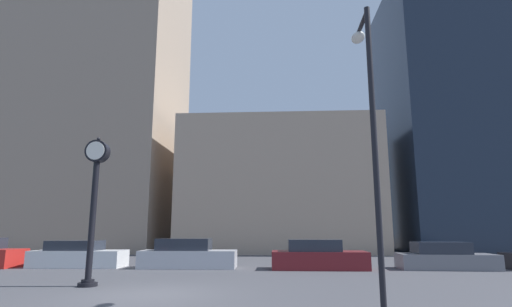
% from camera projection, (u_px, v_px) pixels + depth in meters
% --- Properties ---
extents(ground_plane, '(200.00, 200.00, 0.00)m').
position_uv_depth(ground_plane, '(147.00, 295.00, 11.39)').
color(ground_plane, '#424247').
extents(building_tall_tower, '(14.72, 12.00, 28.30)m').
position_uv_depth(building_tall_tower, '(99.00, 100.00, 38.36)').
color(building_tall_tower, gray).
rests_on(building_tall_tower, ground_plane).
extents(building_storefront_row, '(16.23, 12.00, 10.82)m').
position_uv_depth(building_storefront_row, '(280.00, 189.00, 35.71)').
color(building_storefront_row, tan).
rests_on(building_storefront_row, ground_plane).
extents(building_glass_modern, '(12.61, 12.00, 23.58)m').
position_uv_depth(building_glass_modern, '(460.00, 117.00, 35.96)').
color(building_glass_modern, '#1E2838').
rests_on(building_glass_modern, ground_plane).
extents(street_clock, '(0.78, 0.63, 5.02)m').
position_uv_depth(street_clock, '(94.00, 194.00, 13.65)').
color(street_clock, black).
rests_on(street_clock, ground_plane).
extents(car_white, '(4.53, 1.91, 1.30)m').
position_uv_depth(car_white, '(78.00, 256.00, 19.89)').
color(car_white, silver).
rests_on(car_white, ground_plane).
extents(car_silver, '(4.70, 1.86, 1.40)m').
position_uv_depth(car_silver, '(187.00, 255.00, 19.53)').
color(car_silver, '#BCBCC1').
rests_on(car_silver, ground_plane).
extents(car_maroon, '(4.46, 1.86, 1.38)m').
position_uv_depth(car_maroon, '(318.00, 257.00, 18.85)').
color(car_maroon, maroon).
rests_on(car_maroon, ground_plane).
extents(car_grey, '(4.43, 2.02, 1.26)m').
position_uv_depth(car_grey, '(445.00, 258.00, 18.82)').
color(car_grey, slate).
rests_on(car_grey, ground_plane).
extents(street_lamp_right, '(0.36, 1.57, 7.34)m').
position_uv_depth(street_lamp_right, '(369.00, 109.00, 9.92)').
color(street_lamp_right, black).
rests_on(street_lamp_right, ground_plane).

